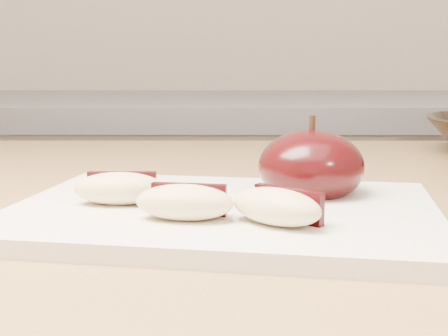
{
  "coord_description": "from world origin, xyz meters",
  "views": [
    {
      "loc": [
        0.09,
        -0.03,
        1.0
      ],
      "look_at": [
        0.09,
        0.38,
        0.94
      ],
      "focal_mm": 50.0,
      "sensor_mm": 36.0,
      "label": 1
    }
  ],
  "objects": [
    {
      "name": "apple_wedge_c",
      "position": [
        0.12,
        0.33,
        0.92
      ],
      "size": [
        0.06,
        0.06,
        0.02
      ],
      "rotation": [
        0.0,
        0.0,
        -0.7
      ],
      "color": "beige",
      "rests_on": "cutting_board"
    },
    {
      "name": "apple_half",
      "position": [
        0.15,
        0.42,
        0.93
      ],
      "size": [
        0.08,
        0.08,
        0.06
      ],
      "rotation": [
        0.0,
        0.0,
        0.08
      ],
      "color": "black",
      "rests_on": "cutting_board"
    },
    {
      "name": "apple_wedge_a",
      "position": [
        0.02,
        0.38,
        0.92
      ],
      "size": [
        0.06,
        0.03,
        0.02
      ],
      "rotation": [
        0.0,
        0.0,
        0.01
      ],
      "color": "beige",
      "rests_on": "cutting_board"
    },
    {
      "name": "cutting_board",
      "position": [
        0.09,
        0.38,
        0.91
      ],
      "size": [
        0.31,
        0.25,
        0.01
      ],
      "primitive_type": "cube",
      "rotation": [
        0.0,
        0.0,
        -0.17
      ],
      "color": "silver",
      "rests_on": "island_counter"
    },
    {
      "name": "back_cabinet",
      "position": [
        0.0,
        1.2,
        0.47
      ],
      "size": [
        2.4,
        0.62,
        0.94
      ],
      "color": "silver",
      "rests_on": "ground"
    },
    {
      "name": "apple_wedge_b",
      "position": [
        0.07,
        0.34,
        0.92
      ],
      "size": [
        0.06,
        0.04,
        0.02
      ],
      "rotation": [
        0.0,
        0.0,
        -0.16
      ],
      "color": "beige",
      "rests_on": "cutting_board"
    }
  ]
}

